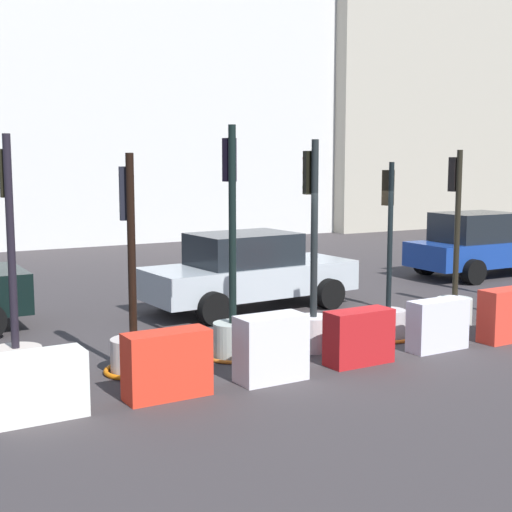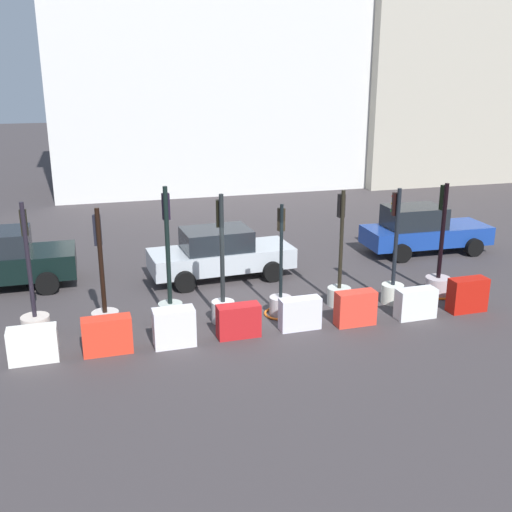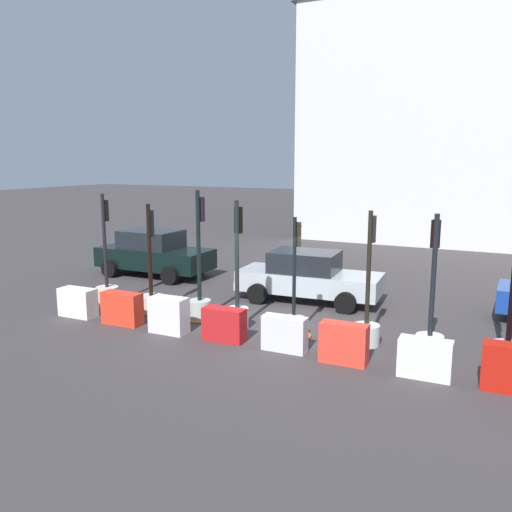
{
  "view_description": "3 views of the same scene",
  "coord_description": "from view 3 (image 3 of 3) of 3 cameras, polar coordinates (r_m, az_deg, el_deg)",
  "views": [
    {
      "loc": [
        -7.23,
        -9.82,
        3.03
      ],
      "look_at": [
        -1.8,
        -0.08,
        1.54
      ],
      "focal_mm": 51.45,
      "sensor_mm": 36.0,
      "label": 1
    },
    {
      "loc": [
        -3.89,
        -14.36,
        6.27
      ],
      "look_at": [
        0.2,
        0.51,
        1.41
      ],
      "focal_mm": 42.59,
      "sensor_mm": 36.0,
      "label": 2
    },
    {
      "loc": [
        5.38,
        -11.94,
        4.34
      ],
      "look_at": [
        -0.85,
        0.65,
        1.75
      ],
      "focal_mm": 37.2,
      "sensor_mm": 36.0,
      "label": 3
    }
  ],
  "objects": [
    {
      "name": "ground_plane",
      "position": [
        13.79,
        2.0,
        -7.91
      ],
      "size": [
        120.0,
        120.0,
        0.0
      ],
      "primitive_type": "plane",
      "color": "#3B3537"
    },
    {
      "name": "traffic_light_0",
      "position": [
        16.45,
        -15.72,
        -3.23
      ],
      "size": [
        0.67,
        0.67,
        3.34
      ],
      "color": "beige",
      "rests_on": "ground_plane"
    },
    {
      "name": "traffic_light_1",
      "position": [
        15.46,
        -11.2,
        -4.09
      ],
      "size": [
        0.87,
        0.87,
        3.11
      ],
      "color": "beige",
      "rests_on": "ground_plane"
    },
    {
      "name": "traffic_light_2",
      "position": [
        14.56,
        -6.07,
        -4.35
      ],
      "size": [
        0.85,
        0.85,
        3.53
      ],
      "color": "#ACB4AB",
      "rests_on": "ground_plane"
    },
    {
      "name": "traffic_light_3",
      "position": [
        13.69,
        -2.01,
        -4.9
      ],
      "size": [
        0.58,
        0.58,
        3.32
      ],
      "color": "silver",
      "rests_on": "ground_plane"
    },
    {
      "name": "traffic_light_4",
      "position": [
        13.16,
        4.09,
        -6.7
      ],
      "size": [
        0.87,
        0.87,
        2.97
      ],
      "color": "#AFA7A9",
      "rests_on": "ground_plane"
    },
    {
      "name": "traffic_light_5",
      "position": [
        12.82,
        11.83,
        -6.64
      ],
      "size": [
        0.64,
        0.64,
        3.18
      ],
      "color": "beige",
      "rests_on": "ground_plane"
    },
    {
      "name": "traffic_light_6",
      "position": [
        12.31,
        18.22,
        -7.52
      ],
      "size": [
        0.61,
        0.61,
        3.2
      ],
      "color": "silver",
      "rests_on": "ground_plane"
    },
    {
      "name": "traffic_light_7",
      "position": [
        12.48,
        25.49,
        -8.44
      ],
      "size": [
        0.98,
        0.98,
        3.21
      ],
      "color": "#B6A6AC",
      "rests_on": "ground_plane"
    },
    {
      "name": "construction_barrier_0",
      "position": [
        15.62,
        -18.61,
        -4.75
      ],
      "size": [
        1.07,
        0.5,
        0.79
      ],
      "color": "white",
      "rests_on": "ground_plane"
    },
    {
      "name": "construction_barrier_1",
      "position": [
        14.54,
        -14.21,
        -5.49
      ],
      "size": [
        1.12,
        0.45,
        0.86
      ],
      "color": "red",
      "rests_on": "ground_plane"
    },
    {
      "name": "construction_barrier_2",
      "position": [
        13.61,
        -9.36,
        -6.29
      ],
      "size": [
        0.97,
        0.5,
        0.91
      ],
      "color": "silver",
      "rests_on": "ground_plane"
    },
    {
      "name": "construction_barrier_3",
      "position": [
        12.88,
        -3.45,
        -7.37
      ],
      "size": [
        1.05,
        0.45,
        0.81
      ],
      "color": "red",
      "rests_on": "ground_plane"
    },
    {
      "name": "construction_barrier_4",
      "position": [
        12.23,
        3.09,
        -8.34
      ],
      "size": [
        1.03,
        0.39,
        0.81
      ],
      "color": "silver",
      "rests_on": "ground_plane"
    },
    {
      "name": "construction_barrier_5",
      "position": [
        11.66,
        9.42,
        -9.25
      ],
      "size": [
        1.03,
        0.43,
        0.88
      ],
      "color": "red",
      "rests_on": "ground_plane"
    },
    {
      "name": "construction_barrier_6",
      "position": [
        11.33,
        17.71,
        -10.46
      ],
      "size": [
        1.05,
        0.45,
        0.79
      ],
      "color": "silver",
      "rests_on": "ground_plane"
    },
    {
      "name": "construction_barrier_7",
      "position": [
        11.25,
        25.71,
        -10.82
      ],
      "size": [
        1.03,
        0.45,
        0.91
      ],
      "color": "#B9170D",
      "rests_on": "ground_plane"
    },
    {
      "name": "car_silver_hatchback",
      "position": [
        16.39,
        5.59,
        -2.22
      ],
      "size": [
        4.47,
        2.27,
        1.55
      ],
      "color": "#ABB3BA",
      "rests_on": "ground_plane"
    },
    {
      "name": "car_black_sedan",
      "position": [
        20.2,
        -10.91,
        0.3
      ],
      "size": [
        4.35,
        2.22,
        1.71
      ],
      "color": "black",
      "rests_on": "ground_plane"
    },
    {
      "name": "building_main_facade",
      "position": [
        30.62,
        21.81,
        13.49
      ],
      "size": [
        17.15,
        7.54,
        12.69
      ],
      "color": "silver",
      "rests_on": "ground_plane"
    }
  ]
}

